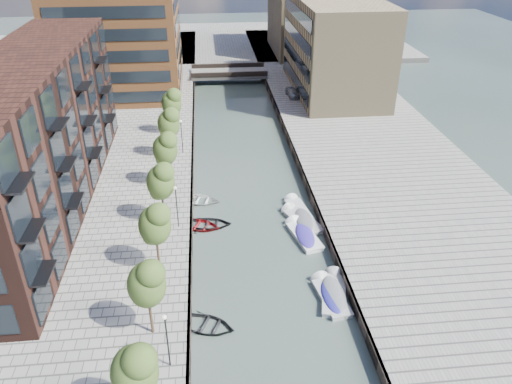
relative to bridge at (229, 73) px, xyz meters
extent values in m
plane|color=#38473F|center=(0.00, -32.00, -1.39)|extent=(300.00, 300.00, 0.00)
cube|color=gray|center=(16.00, -32.00, -0.89)|extent=(20.00, 140.00, 1.00)
cube|color=#332823|center=(-6.10, -32.00, -0.89)|extent=(0.25, 140.00, 1.00)
cube|color=#332823|center=(6.10, -32.00, -0.89)|extent=(0.25, 140.00, 1.00)
cube|color=gray|center=(0.00, 28.00, -0.89)|extent=(80.00, 40.00, 1.00)
cube|color=black|center=(-20.00, -42.00, 6.61)|extent=(8.00, 38.00, 14.00)
cube|color=#937E5A|center=(16.00, -10.00, 6.61)|extent=(12.00, 25.00, 14.00)
cube|color=#937E5A|center=(16.00, 16.00, 7.61)|extent=(12.00, 20.00, 16.00)
cube|color=gray|center=(0.00, 0.00, -0.09)|extent=(13.00, 6.00, 0.60)
cube|color=#332823|center=(0.00, -2.80, 0.51)|extent=(13.00, 0.40, 0.80)
cube|color=#332823|center=(0.00, 2.80, 0.51)|extent=(13.00, 0.40, 0.80)
ellipsoid|color=#2F481B|center=(-8.50, -68.00, 3.93)|extent=(2.50, 2.50, 3.25)
cylinder|color=#382619|center=(-8.50, -61.00, 1.21)|extent=(0.20, 0.20, 3.20)
ellipsoid|color=#2F481B|center=(-8.50, -61.00, 3.93)|extent=(2.50, 2.50, 3.25)
cylinder|color=#382619|center=(-8.50, -54.00, 1.21)|extent=(0.20, 0.20, 3.20)
ellipsoid|color=#2F481B|center=(-8.50, -54.00, 3.93)|extent=(2.50, 2.50, 3.25)
cylinder|color=#382619|center=(-8.50, -47.00, 1.21)|extent=(0.20, 0.20, 3.20)
ellipsoid|color=#2F481B|center=(-8.50, -47.00, 3.93)|extent=(2.50, 2.50, 3.25)
cylinder|color=#382619|center=(-8.50, -40.00, 1.21)|extent=(0.20, 0.20, 3.20)
ellipsoid|color=#2F481B|center=(-8.50, -40.00, 3.93)|extent=(2.50, 2.50, 3.25)
cylinder|color=#382619|center=(-8.50, -33.00, 1.21)|extent=(0.20, 0.20, 3.20)
ellipsoid|color=#2F481B|center=(-8.50, -33.00, 3.93)|extent=(2.50, 2.50, 3.25)
cylinder|color=#382619|center=(-8.50, -26.00, 1.21)|extent=(0.20, 0.20, 3.20)
ellipsoid|color=#2F481B|center=(-8.50, -26.00, 3.93)|extent=(2.50, 2.50, 3.25)
cylinder|color=black|center=(-7.20, -64.00, 1.61)|extent=(0.10, 0.10, 4.00)
sphere|color=#FFF2CC|center=(-7.20, -64.00, 3.61)|extent=(0.24, 0.24, 0.24)
cylinder|color=black|center=(-7.20, -48.00, 1.61)|extent=(0.10, 0.10, 4.00)
sphere|color=#FFF2CC|center=(-7.20, -48.00, 3.61)|extent=(0.24, 0.24, 0.24)
cylinder|color=black|center=(-7.20, -32.00, 1.61)|extent=(0.10, 0.10, 4.00)
sphere|color=#FFF2CC|center=(-7.20, -32.00, 3.61)|extent=(0.24, 0.24, 0.24)
imported|color=black|center=(-4.86, -59.94, -1.39)|extent=(4.97, 4.36, 0.86)
imported|color=maroon|center=(-5.40, -46.84, -1.39)|extent=(4.95, 4.28, 0.86)
imported|color=white|center=(-5.31, -42.13, -1.39)|extent=(4.97, 4.08, 0.90)
imported|color=black|center=(-4.41, -46.67, -1.39)|extent=(4.48, 3.42, 0.86)
cube|color=#B9B8B6|center=(4.65, -58.08, -1.34)|extent=(2.26, 4.53, 0.61)
cube|color=#B9B8B6|center=(4.65, -58.08, -1.01)|extent=(2.35, 4.63, 0.09)
cone|color=#B9B8B6|center=(4.31, -55.94, -1.30)|extent=(1.71, 1.09, 1.60)
ellipsoid|color=navy|center=(4.65, -58.08, -0.97)|extent=(2.11, 4.14, 0.53)
cube|color=#B7B7B5|center=(4.89, -57.79, -1.34)|extent=(2.74, 4.88, 0.65)
cube|color=#B7B7B5|center=(4.89, -57.79, -0.99)|extent=(2.85, 5.00, 0.10)
cone|color=#B7B7B5|center=(5.44, -55.55, -1.29)|extent=(1.87, 1.28, 1.70)
ellipsoid|color=slate|center=(4.89, -57.79, -0.94)|extent=(2.55, 4.47, 0.56)
cube|color=silver|center=(4.45, -45.19, -1.34)|extent=(2.24, 4.41, 0.59)
cube|color=silver|center=(4.45, -45.19, -1.02)|extent=(2.33, 4.51, 0.09)
cone|color=silver|center=(4.09, -43.12, -1.30)|extent=(1.67, 1.07, 1.55)
cube|color=white|center=(4.15, -49.72, -1.34)|extent=(2.71, 4.85, 0.65)
cube|color=white|center=(4.15, -49.72, -0.99)|extent=(2.81, 4.97, 0.10)
cone|color=white|center=(3.62, -47.49, -1.29)|extent=(1.86, 1.26, 1.70)
ellipsoid|color=#31219B|center=(4.15, -49.72, -0.94)|extent=(2.52, 4.44, 0.56)
cube|color=#B3B3B1|center=(4.53, -47.20, -1.34)|extent=(3.37, 4.88, 0.65)
cube|color=#B3B3B1|center=(4.53, -47.20, -0.99)|extent=(3.48, 5.00, 0.10)
cone|color=#B3B3B1|center=(3.62, -45.10, -1.29)|extent=(1.91, 1.49, 1.69)
ellipsoid|color=#56585D|center=(4.53, -47.20, -0.94)|extent=(3.12, 4.47, 0.56)
imported|color=gray|center=(9.15, -12.84, 0.30)|extent=(1.96, 4.16, 1.38)
camera|label=1|loc=(-4.07, -86.50, 24.48)|focal=35.00mm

